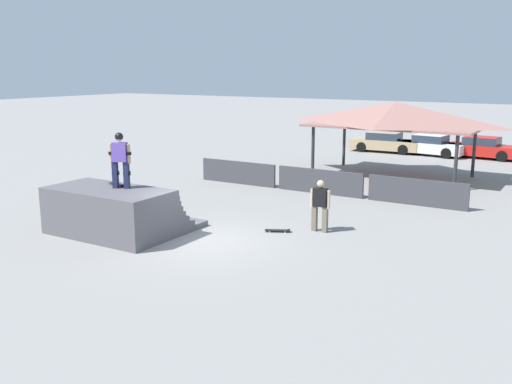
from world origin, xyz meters
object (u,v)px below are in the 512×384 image
(skateboard_on_deck, at_px, (118,184))
(bystander_walking, at_px, (320,203))
(skater_on_deck, at_px, (120,156))
(skateboard_on_ground, at_px, (278,230))
(parked_car_tan, at_px, (385,143))
(parked_car_red, at_px, (483,148))
(parked_car_white, at_px, (431,146))

(skateboard_on_deck, xyz_separation_m, bystander_walking, (5.66, 3.37, -0.62))
(skater_on_deck, distance_m, skateboard_on_ground, 5.63)
(skateboard_on_deck, distance_m, bystander_walking, 6.62)
(skateboard_on_deck, distance_m, skateboard_on_ground, 5.45)
(parked_car_tan, xyz_separation_m, parked_car_red, (5.86, 0.52, -0.00))
(skater_on_deck, relative_size, parked_car_red, 0.41)
(bystander_walking, xyz_separation_m, skateboard_on_ground, (-1.13, -0.76, -0.90))
(parked_car_white, relative_size, parked_car_red, 0.98)
(skater_on_deck, relative_size, parked_car_tan, 0.40)
(skateboard_on_deck, distance_m, parked_car_red, 24.07)
(skateboard_on_deck, height_order, skateboard_on_ground, skateboard_on_deck)
(skateboard_on_deck, height_order, bystander_walking, bystander_walking)
(parked_car_white, height_order, parked_car_red, same)
(skater_on_deck, height_order, bystander_walking, skater_on_deck)
(skateboard_on_deck, bearing_deg, bystander_walking, 40.69)
(parked_car_tan, distance_m, parked_car_red, 5.89)
(bystander_walking, bearing_deg, skateboard_on_ground, 31.99)
(bystander_walking, height_order, parked_car_white, bystander_walking)
(parked_car_tan, xyz_separation_m, parked_car_white, (2.93, 0.04, -0.00))
(parked_car_tan, height_order, parked_car_white, same)
(bystander_walking, height_order, parked_car_tan, bystander_walking)
(skateboard_on_ground, height_order, parked_car_white, parked_car_white)
(bystander_walking, bearing_deg, parked_car_white, -88.21)
(skateboard_on_deck, xyz_separation_m, parked_car_white, (4.36, 22.44, -0.98))
(skateboard_on_ground, bearing_deg, parked_car_white, 64.00)
(skateboard_on_ground, bearing_deg, parked_car_tan, 72.42)
(skateboard_on_deck, xyz_separation_m, skateboard_on_ground, (4.54, 2.61, -1.53))
(skateboard_on_deck, height_order, parked_car_tan, skateboard_on_deck)
(parked_car_red, bearing_deg, skateboard_on_deck, -102.67)
(bystander_walking, bearing_deg, parked_car_tan, -79.57)
(skater_on_deck, distance_m, parked_car_tan, 22.72)
(parked_car_white, bearing_deg, skater_on_deck, -92.60)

